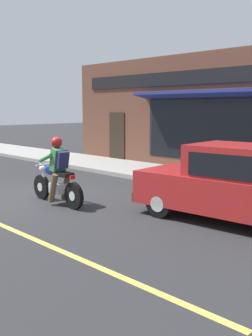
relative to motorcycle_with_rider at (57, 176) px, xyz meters
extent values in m
plane|color=#2B2B2D|center=(-0.01, 0.92, -0.68)|extent=(80.00, 80.00, 0.00)
cube|color=#9E9B93|center=(4.90, 3.92, -0.61)|extent=(2.60, 22.00, 0.14)
cube|color=brown|center=(6.45, 1.57, 1.42)|extent=(0.50, 10.38, 4.20)
cube|color=black|center=(6.18, 0.27, 0.87)|extent=(0.04, 4.36, 2.10)
cube|color=black|center=(6.19, 0.27, 0.87)|extent=(0.02, 4.57, 2.20)
cube|color=#2D2319|center=(6.18, 4.42, 0.37)|extent=(0.04, 0.90, 2.10)
cube|color=navy|center=(5.85, 0.27, 2.07)|extent=(0.81, 4.98, 0.24)
cube|color=black|center=(6.17, 1.57, 2.67)|extent=(0.06, 8.82, 0.50)
cylinder|color=black|center=(0.02, 0.72, -0.37)|extent=(0.12, 0.62, 0.62)
cylinder|color=silver|center=(0.02, 0.72, -0.37)|extent=(0.13, 0.22, 0.22)
cylinder|color=black|center=(-0.03, -0.68, -0.37)|extent=(0.12, 0.62, 0.62)
cylinder|color=silver|center=(-0.03, -0.68, -0.37)|extent=(0.13, 0.22, 0.22)
cube|color=silver|center=(0.00, -0.03, -0.29)|extent=(0.29, 0.41, 0.24)
ellipsoid|color=#1E3899|center=(0.01, 0.22, 0.12)|extent=(0.32, 0.53, 0.24)
cube|color=black|center=(-0.01, -0.26, 0.08)|extent=(0.28, 0.57, 0.10)
cylinder|color=silver|center=(0.02, 0.62, -0.05)|extent=(0.08, 0.33, 0.68)
cylinder|color=silver|center=(0.02, 0.50, 0.23)|extent=(0.56, 0.06, 0.04)
sphere|color=silver|center=(0.02, 0.67, 0.11)|extent=(0.16, 0.16, 0.16)
cylinder|color=silver|center=(0.14, -0.43, -0.39)|extent=(0.10, 0.55, 0.08)
cube|color=red|center=(-0.02, -0.63, 0.05)|extent=(0.12, 0.06, 0.08)
cylinder|color=brown|center=(-0.19, -0.09, -0.25)|extent=(0.15, 0.35, 0.71)
cylinder|color=brown|center=(0.17, -0.10, -0.25)|extent=(0.15, 0.35, 0.71)
cube|color=#387F42|center=(0.00, -0.08, 0.40)|extent=(0.35, 0.34, 0.57)
cylinder|color=#387F42|center=(-0.20, 0.17, 0.44)|extent=(0.11, 0.52, 0.26)
cylinder|color=#387F42|center=(0.20, 0.15, 0.44)|extent=(0.11, 0.52, 0.26)
sphere|color=#A51919|center=(0.00, -0.02, 0.81)|extent=(0.26, 0.26, 0.26)
cube|color=navy|center=(-0.01, -0.24, 0.42)|extent=(0.29, 0.25, 0.42)
cylinder|color=black|center=(0.84, -2.50, -0.38)|extent=(0.23, 0.61, 0.60)
cylinder|color=silver|center=(0.84, -2.50, -0.38)|extent=(0.23, 0.35, 0.33)
cylinder|color=black|center=(2.27, -2.38, -0.38)|extent=(0.23, 0.61, 0.60)
cylinder|color=silver|center=(2.27, -2.38, -0.38)|extent=(0.23, 0.35, 0.33)
cube|color=red|center=(1.65, -3.63, -0.08)|extent=(1.94, 3.82, 0.70)
cube|color=red|center=(1.67, -3.88, 0.56)|extent=(1.59, 2.01, 0.66)
cube|color=black|center=(1.60, -3.02, 0.51)|extent=(1.35, 0.46, 0.51)
cube|color=black|center=(0.95, -3.94, 0.54)|extent=(0.16, 1.52, 0.46)
cube|color=silver|center=(0.99, -1.82, 0.04)|extent=(0.24, 0.06, 0.14)
cube|color=silver|center=(2.01, -1.74, 0.04)|extent=(0.24, 0.06, 0.14)
cube|color=#28282B|center=(1.50, -1.81, -0.33)|extent=(1.61, 0.25, 0.20)
camera|label=1|loc=(-5.35, -7.71, 1.62)|focal=42.00mm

